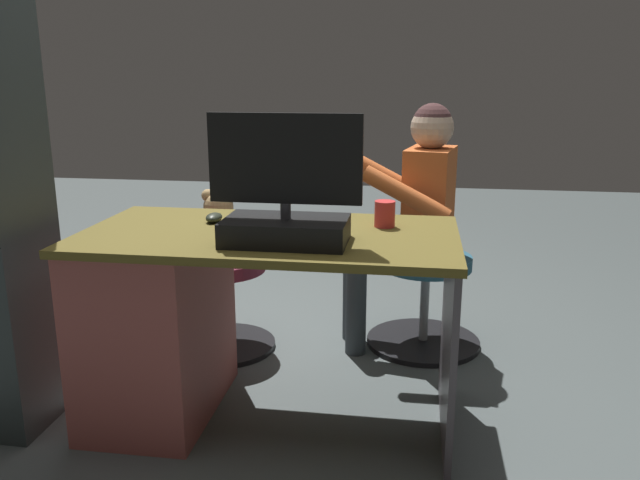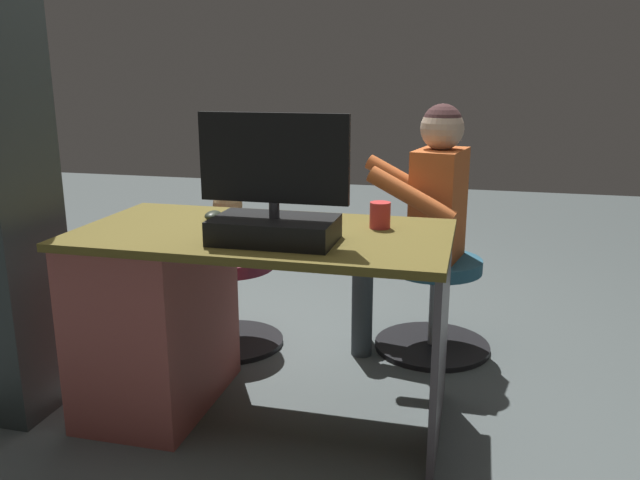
{
  "view_description": "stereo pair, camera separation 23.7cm",
  "coord_description": "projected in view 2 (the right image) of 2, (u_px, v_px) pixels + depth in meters",
  "views": [
    {
      "loc": [
        -0.52,
        2.55,
        1.32
      ],
      "look_at": [
        -0.14,
        0.02,
        0.65
      ],
      "focal_mm": 36.13,
      "sensor_mm": 36.0,
      "label": 1
    },
    {
      "loc": [
        -0.76,
        2.5,
        1.32
      ],
      "look_at": [
        -0.14,
        0.02,
        0.65
      ],
      "focal_mm": 36.13,
      "sensor_mm": 36.0,
      "label": 2
    }
  ],
  "objects": [
    {
      "name": "desk",
      "position": [
        180.0,
        311.0,
        2.53
      ],
      "size": [
        1.37,
        0.73,
        0.75
      ],
      "color": "brown",
      "rests_on": "ground_plane"
    },
    {
      "name": "tv_remote",
      "position": [
        221.0,
        229.0,
        2.35
      ],
      "size": [
        0.11,
        0.15,
        0.02
      ],
      "primitive_type": "cube",
      "rotation": [
        0.0,
        0.0,
        0.52
      ],
      "color": "black",
      "rests_on": "desk"
    },
    {
      "name": "visitor_chair",
      "position": [
        434.0,
        298.0,
        3.1
      ],
      "size": [
        0.56,
        0.56,
        0.46
      ],
      "color": "black",
      "rests_on": "ground_plane"
    },
    {
      "name": "computer_mouse",
      "position": [
        213.0,
        215.0,
        2.53
      ],
      "size": [
        0.06,
        0.1,
        0.04
      ],
      "primitive_type": "ellipsoid",
      "color": "#282E23",
      "rests_on": "desk"
    },
    {
      "name": "teddy_bear",
      "position": [
        229.0,
        226.0,
        3.07
      ],
      "size": [
        0.24,
        0.24,
        0.33
      ],
      "color": "tan",
      "rests_on": "office_chair_teddy"
    },
    {
      "name": "monitor",
      "position": [
        274.0,
        207.0,
        2.18
      ],
      "size": [
        0.52,
        0.25,
        0.44
      ],
      "color": "black",
      "rests_on": "desk"
    },
    {
      "name": "keyboard",
      "position": [
        284.0,
        220.0,
        2.49
      ],
      "size": [
        0.42,
        0.14,
        0.02
      ],
      "primitive_type": "cube",
      "color": "black",
      "rests_on": "desk"
    },
    {
      "name": "office_chair_teddy",
      "position": [
        231.0,
        292.0,
        3.14
      ],
      "size": [
        0.5,
        0.5,
        0.46
      ],
      "color": "black",
      "rests_on": "ground_plane"
    },
    {
      "name": "person",
      "position": [
        422.0,
        208.0,
        2.99
      ],
      "size": [
        0.54,
        0.54,
        1.18
      ],
      "color": "#C95E2A",
      "rests_on": "ground_plane"
    },
    {
      "name": "cup",
      "position": [
        380.0,
        215.0,
        2.39
      ],
      "size": [
        0.08,
        0.08,
        0.1
      ],
      "primitive_type": "cylinder",
      "color": "red",
      "rests_on": "desk"
    },
    {
      "name": "ground_plane",
      "position": [
        290.0,
        377.0,
        2.86
      ],
      "size": [
        10.0,
        10.0,
        0.0
      ],
      "primitive_type": "plane",
      "color": "#4B5454"
    }
  ]
}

